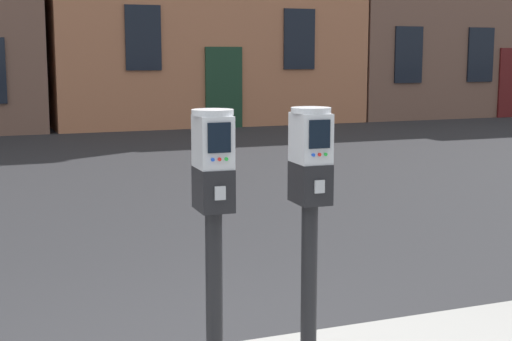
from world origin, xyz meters
TOP-DOWN VIEW (x-y plane):
  - parking_meter_near_kerb at (-0.01, -0.31)m, footprint 0.23×0.26m
  - parking_meter_twin_adjacent at (0.55, -0.31)m, footprint 0.23×0.26m

SIDE VIEW (x-z plane):
  - parking_meter_twin_adjacent at x=0.55m, z-range 0.42..1.89m
  - parking_meter_near_kerb at x=-0.01m, z-range 0.42..1.90m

